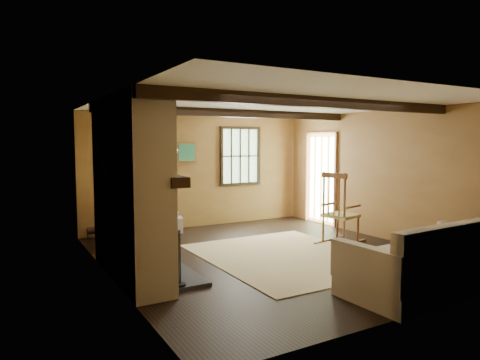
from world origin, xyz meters
TOP-DOWN VIEW (x-y plane):
  - ground at (0.00, 0.00)m, footprint 5.50×5.50m
  - room_envelope at (0.22, 0.26)m, footprint 5.02×5.52m
  - fireplace at (-2.23, -0.00)m, footprint 1.02×2.30m
  - rug at (0.20, -0.20)m, footprint 2.50×3.00m
  - rocking_chair at (1.53, 0.08)m, footprint 1.02×0.68m
  - sofa at (0.75, -2.36)m, footprint 2.26×1.08m
  - firewood_pile at (-2.06, 2.60)m, footprint 0.59×0.11m
  - laundry_basket at (-0.79, 2.47)m, footprint 0.59×0.50m
  - basket_pillow at (-0.79, 2.47)m, footprint 0.44×0.39m
  - armchair at (-1.67, 1.95)m, footprint 1.22×1.23m

SIDE VIEW (x-z plane):
  - ground at x=0.00m, z-range 0.00..0.00m
  - rug at x=0.20m, z-range 0.00..0.01m
  - firewood_pile at x=-2.06m, z-range 0.00..0.21m
  - laundry_basket at x=-0.79m, z-range 0.00..0.30m
  - sofa at x=0.75m, z-range -0.13..0.77m
  - basket_pillow at x=-0.79m, z-range 0.30..0.48m
  - armchair at x=-1.67m, z-range 0.00..0.80m
  - rocking_chair at x=1.53m, z-range -0.10..1.19m
  - fireplace at x=-2.23m, z-range -0.10..2.30m
  - room_envelope at x=0.22m, z-range 0.41..2.85m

